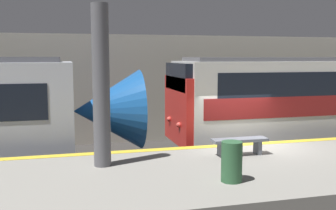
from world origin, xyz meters
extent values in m
plane|color=#33302D|center=(0.00, 0.00, 0.00)|extent=(120.00, 120.00, 0.00)
cube|color=gray|center=(0.00, -2.25, 0.57)|extent=(40.00, 4.50, 1.14)
cube|color=gold|center=(0.00, -0.15, 1.15)|extent=(40.00, 0.30, 0.01)
cube|color=#B2AD9E|center=(0.00, 6.22, 2.34)|extent=(50.00, 0.15, 4.67)
cylinder|color=#56565B|center=(-4.50, -1.36, 3.05)|extent=(0.40, 0.40, 3.82)
cone|color=#195199|center=(-3.98, 2.41, 1.97)|extent=(2.20, 2.67, 2.67)
sphere|color=#F2EFCC|center=(-3.03, 2.41, 1.53)|extent=(0.20, 0.20, 0.20)
cube|color=red|center=(-1.52, 2.41, 1.88)|extent=(0.25, 2.76, 2.34)
cube|color=black|center=(-1.52, 2.41, 3.05)|extent=(0.25, 2.47, 0.93)
sphere|color=#EA4C42|center=(-1.67, 1.77, 1.47)|extent=(0.18, 0.18, 0.18)
sphere|color=#EA4C42|center=(-1.67, 3.04, 1.47)|extent=(0.18, 0.18, 0.18)
cube|color=slate|center=(-1.42, -1.28, 1.35)|extent=(0.10, 0.32, 0.41)
cube|color=slate|center=(-0.37, -1.28, 1.35)|extent=(0.10, 0.32, 0.41)
cube|color=slate|center=(-0.89, -1.28, 1.55)|extent=(1.50, 0.40, 0.08)
cylinder|color=#2D5B38|center=(-2.00, -3.26, 1.57)|extent=(0.44, 0.44, 0.85)
camera|label=1|loc=(-5.31, -10.64, 3.75)|focal=42.00mm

